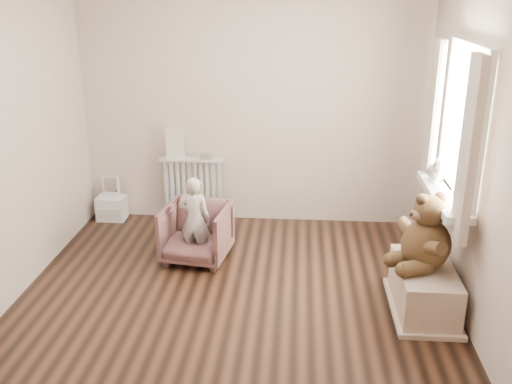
# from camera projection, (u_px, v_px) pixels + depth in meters

# --- Properties ---
(floor) EXTENTS (3.60, 3.60, 0.01)m
(floor) POSITION_uv_depth(u_px,v_px,m) (234.00, 301.00, 4.70)
(floor) COLOR black
(floor) RESTS_ON ground
(back_wall) EXTENTS (3.60, 0.02, 2.60)m
(back_wall) POSITION_uv_depth(u_px,v_px,m) (252.00, 103.00, 5.94)
(back_wall) COLOR beige
(back_wall) RESTS_ON ground
(front_wall) EXTENTS (3.60, 0.02, 2.60)m
(front_wall) POSITION_uv_depth(u_px,v_px,m) (184.00, 256.00, 2.57)
(front_wall) COLOR beige
(front_wall) RESTS_ON ground
(right_wall) EXTENTS (0.02, 3.60, 2.60)m
(right_wall) POSITION_uv_depth(u_px,v_px,m) (478.00, 154.00, 4.12)
(right_wall) COLOR beige
(right_wall) RESTS_ON ground
(window) EXTENTS (0.03, 0.90, 1.10)m
(window) POSITION_uv_depth(u_px,v_px,m) (464.00, 124.00, 4.36)
(window) COLOR white
(window) RESTS_ON right_wall
(window_sill) EXTENTS (0.22, 1.10, 0.06)m
(window_sill) POSITION_uv_depth(u_px,v_px,m) (444.00, 195.00, 4.56)
(window_sill) COLOR silver
(window_sill) RESTS_ON right_wall
(curtain_left) EXTENTS (0.06, 0.26, 1.30)m
(curtain_left) POSITION_uv_depth(u_px,v_px,m) (469.00, 152.00, 3.85)
(curtain_left) COLOR beige
(curtain_left) RESTS_ON right_wall
(curtain_right) EXTENTS (0.06, 0.26, 1.30)m
(curtain_right) POSITION_uv_depth(u_px,v_px,m) (433.00, 116.00, 4.92)
(curtain_right) COLOR beige
(curtain_right) RESTS_ON right_wall
(radiator) EXTENTS (0.68, 0.13, 0.72)m
(radiator) POSITION_uv_depth(u_px,v_px,m) (193.00, 187.00, 6.19)
(radiator) COLOR silver
(radiator) RESTS_ON floor
(paper_doll) EXTENTS (0.20, 0.02, 0.33)m
(paper_doll) POSITION_uv_depth(u_px,v_px,m) (175.00, 143.00, 6.03)
(paper_doll) COLOR beige
(paper_doll) RESTS_ON radiator
(tin_a) EXTENTS (0.09, 0.09, 0.05)m
(tin_a) POSITION_uv_depth(u_px,v_px,m) (204.00, 156.00, 6.06)
(tin_a) COLOR #A59E8C
(tin_a) RESTS_ON radiator
(tin_b) EXTENTS (0.10, 0.10, 0.05)m
(tin_b) POSITION_uv_depth(u_px,v_px,m) (210.00, 156.00, 6.05)
(tin_b) COLOR #A59E8C
(tin_b) RESTS_ON radiator
(toy_vanity) EXTENTS (0.30, 0.22, 0.48)m
(toy_vanity) POSITION_uv_depth(u_px,v_px,m) (111.00, 196.00, 6.26)
(toy_vanity) COLOR silver
(toy_vanity) RESTS_ON floor
(armchair) EXTENTS (0.66, 0.68, 0.55)m
(armchair) POSITION_uv_depth(u_px,v_px,m) (196.00, 233.00, 5.33)
(armchair) COLOR brown
(armchair) RESTS_ON floor
(child) EXTENTS (0.32, 0.24, 0.82)m
(child) POSITION_uv_depth(u_px,v_px,m) (195.00, 219.00, 5.23)
(child) COLOR beige
(child) RESTS_ON armchair
(toy_bench) EXTENTS (0.43, 0.81, 0.38)m
(toy_bench) POSITION_uv_depth(u_px,v_px,m) (424.00, 287.00, 4.51)
(toy_bench) COLOR #BEA88B
(toy_bench) RESTS_ON floor
(teddy_bear) EXTENTS (0.60, 0.54, 0.61)m
(teddy_bear) POSITION_uv_depth(u_px,v_px,m) (427.00, 233.00, 4.35)
(teddy_bear) COLOR #392613
(teddy_bear) RESTS_ON toy_bench
(plush_cat) EXTENTS (0.24, 0.30, 0.22)m
(plush_cat) POSITION_uv_depth(u_px,v_px,m) (437.00, 170.00, 4.76)
(plush_cat) COLOR slate
(plush_cat) RESTS_ON window_sill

